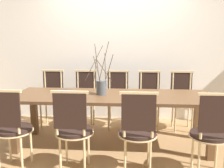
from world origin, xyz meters
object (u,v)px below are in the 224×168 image
at_px(dining_table, 112,101).
at_px(book_stack, 65,92).
at_px(vase_centerpiece, 101,86).
at_px(chair_far_center, 117,97).
at_px(chair_near_center, 138,129).

height_order(dining_table, book_stack, book_stack).
distance_m(dining_table, vase_centerpiece, 0.25).
bearing_deg(chair_far_center, chair_near_center, 101.30).
distance_m(dining_table, chair_far_center, 0.75).
height_order(vase_centerpiece, book_stack, vase_centerpiece).
distance_m(dining_table, book_stack, 0.70).
bearing_deg(dining_table, vase_centerpiece, 175.85).
relative_size(chair_far_center, vase_centerpiece, 1.33).
xyz_separation_m(dining_table, book_stack, (-0.68, 0.11, 0.10)).
xyz_separation_m(dining_table, chair_near_center, (0.33, -0.74, -0.12)).
bearing_deg(vase_centerpiece, dining_table, -4.15).
bearing_deg(vase_centerpiece, book_stack, 168.97).
height_order(chair_far_center, vase_centerpiece, vase_centerpiece).
relative_size(dining_table, chair_near_center, 2.83).
height_order(dining_table, chair_near_center, chair_near_center).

